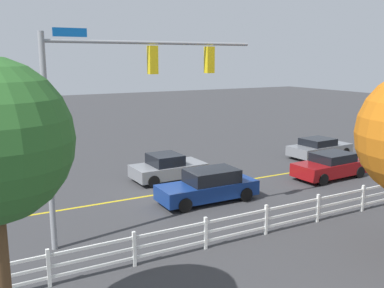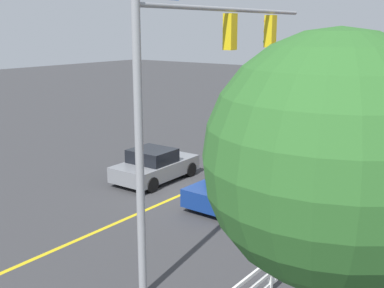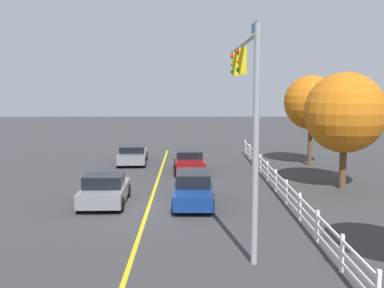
{
  "view_description": "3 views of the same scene",
  "coord_description": "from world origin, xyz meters",
  "px_view_note": "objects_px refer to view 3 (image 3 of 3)",
  "views": [
    {
      "loc": [
        9.33,
        18.3,
        6.44
      ],
      "look_at": [
        0.02,
        1.43,
        2.62
      ],
      "focal_mm": 40.55,
      "sensor_mm": 36.0,
      "label": 1
    },
    {
      "loc": [
        14.56,
        11.27,
        6.49
      ],
      "look_at": [
        1.2,
        1.18,
        2.43
      ],
      "focal_mm": 44.86,
      "sensor_mm": 36.0,
      "label": 2
    },
    {
      "loc": [
        20.31,
        1.84,
        5.48
      ],
      "look_at": [
        -0.04,
        1.97,
        2.87
      ],
      "focal_mm": 42.81,
      "sensor_mm": 36.0,
      "label": 3
    }
  ],
  "objects_px": {
    "car_3": "(189,161)",
    "tree_2": "(311,102)",
    "car_1": "(133,155)",
    "car_0": "(193,189)",
    "car_2": "(105,190)",
    "tree_0": "(345,113)"
  },
  "relations": [
    {
      "from": "car_3",
      "to": "tree_2",
      "type": "bearing_deg",
      "value": 104.33
    },
    {
      "from": "car_1",
      "to": "car_3",
      "type": "relative_size",
      "value": 1.03
    },
    {
      "from": "car_0",
      "to": "car_3",
      "type": "xyz_separation_m",
      "value": [
        -7.88,
        -0.18,
        -0.04
      ]
    },
    {
      "from": "car_2",
      "to": "car_3",
      "type": "relative_size",
      "value": 0.92
    },
    {
      "from": "tree_2",
      "to": "car_3",
      "type": "bearing_deg",
      "value": -73.33
    },
    {
      "from": "car_2",
      "to": "tree_0",
      "type": "relative_size",
      "value": 0.64
    },
    {
      "from": "car_0",
      "to": "tree_2",
      "type": "height_order",
      "value": "tree_2"
    },
    {
      "from": "car_1",
      "to": "car_2",
      "type": "bearing_deg",
      "value": 177.14
    },
    {
      "from": "car_0",
      "to": "tree_0",
      "type": "distance_m",
      "value": 9.23
    },
    {
      "from": "car_0",
      "to": "tree_2",
      "type": "distance_m",
      "value": 13.67
    },
    {
      "from": "tree_0",
      "to": "tree_2",
      "type": "bearing_deg",
      "value": 178.92
    },
    {
      "from": "car_3",
      "to": "tree_0",
      "type": "distance_m",
      "value": 10.03
    },
    {
      "from": "tree_0",
      "to": "car_0",
      "type": "bearing_deg",
      "value": -68.5
    },
    {
      "from": "car_0",
      "to": "car_1",
      "type": "relative_size",
      "value": 1.05
    },
    {
      "from": "car_3",
      "to": "tree_2",
      "type": "xyz_separation_m",
      "value": [
        -2.49,
        8.32,
        3.64
      ]
    },
    {
      "from": "tree_0",
      "to": "tree_2",
      "type": "relative_size",
      "value": 1.0
    },
    {
      "from": "car_1",
      "to": "car_2",
      "type": "xyz_separation_m",
      "value": [
        11.13,
        0.06,
        0.04
      ]
    },
    {
      "from": "car_0",
      "to": "car_1",
      "type": "bearing_deg",
      "value": -158.59
    },
    {
      "from": "car_2",
      "to": "car_3",
      "type": "bearing_deg",
      "value": -27.46
    },
    {
      "from": "car_2",
      "to": "tree_0",
      "type": "xyz_separation_m",
      "value": [
        -3.24,
        12.11,
        3.38
      ]
    },
    {
      "from": "car_3",
      "to": "car_1",
      "type": "bearing_deg",
      "value": -130.74
    },
    {
      "from": "car_0",
      "to": "car_2",
      "type": "relative_size",
      "value": 1.18
    }
  ]
}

